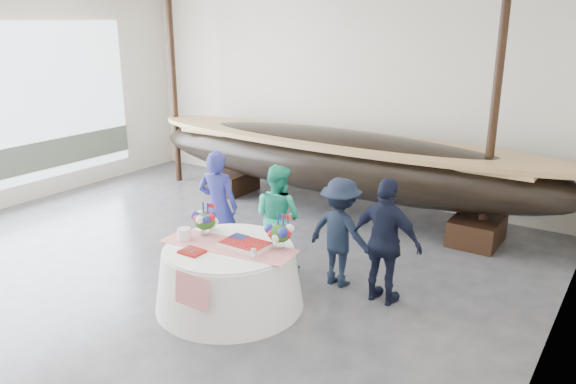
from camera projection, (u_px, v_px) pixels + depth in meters
The scene contains 10 objects.
floor at pixel (121, 300), 7.62m from camera, with size 10.00×12.00×0.01m, color #3D3D42.
wall_back at pixel (338, 88), 11.72m from camera, with size 10.00×0.02×4.50m, color silver.
wall_right at pixel (535, 211), 4.30m from camera, with size 0.02×12.00×4.50m, color silver.
longboat_display at pixel (340, 161), 10.65m from camera, with size 8.85×1.77×1.66m.
banquet_table at pixel (229, 276), 7.39m from camera, with size 1.96×1.96×0.84m.
tabletop_items at pixel (235, 231), 7.35m from camera, with size 1.87×1.01×0.40m.
guest_woman_blue at pixel (218, 206), 8.70m from camera, with size 0.64×0.42×1.75m, color navy.
guest_woman_teal at pixel (278, 217), 8.44m from camera, with size 0.78×0.61×1.61m, color #20A781.
guest_man_left at pixel (340, 232), 7.87m from camera, with size 1.02×0.58×1.57m, color black.
guest_man_right at pixel (386, 242), 7.35m from camera, with size 1.01×0.42×1.72m, color black.
Camera 1 is at (5.66, -4.44, 3.68)m, focal length 35.00 mm.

